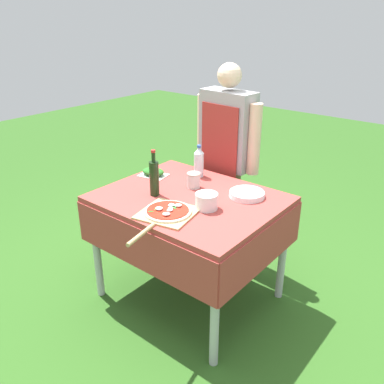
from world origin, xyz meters
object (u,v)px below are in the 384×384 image
at_px(plate_stack, 247,194).
at_px(sauce_jar, 194,181).
at_px(oil_bottle, 154,177).
at_px(mixing_tub, 207,201).
at_px(person_cook, 227,149).
at_px(pizza_on_peel, 167,213).
at_px(prep_table, 189,211).
at_px(water_bottle, 199,162).
at_px(herb_container, 153,172).

xyz_separation_m(plate_stack, sauce_jar, (-0.36, -0.10, 0.03)).
xyz_separation_m(oil_bottle, sauce_jar, (0.12, 0.26, -0.08)).
bearing_deg(mixing_tub, person_cook, 115.86).
xyz_separation_m(pizza_on_peel, plate_stack, (0.23, 0.52, 0.00)).
height_order(prep_table, plate_stack, plate_stack).
relative_size(person_cook, water_bottle, 6.60).
bearing_deg(mixing_tub, oil_bottle, -172.09).
xyz_separation_m(prep_table, sauce_jar, (-0.08, 0.14, 0.15)).
bearing_deg(oil_bottle, herb_container, 135.70).
bearing_deg(pizza_on_peel, mixing_tub, 47.44).
bearing_deg(plate_stack, oil_bottle, -143.46).
height_order(oil_bottle, herb_container, oil_bottle).
distance_m(prep_table, herb_container, 0.48).
xyz_separation_m(person_cook, water_bottle, (-0.03, -0.31, -0.02)).
bearing_deg(mixing_tub, prep_table, 160.82).
relative_size(prep_table, plate_stack, 4.96).
distance_m(prep_table, water_bottle, 0.43).
bearing_deg(prep_table, pizza_on_peel, -77.98).
xyz_separation_m(mixing_tub, sauce_jar, (-0.27, 0.21, -0.00)).
bearing_deg(herb_container, prep_table, -15.30).
distance_m(pizza_on_peel, water_bottle, 0.66).
bearing_deg(oil_bottle, person_cook, 86.65).
height_order(person_cook, herb_container, person_cook).
bearing_deg(person_cook, herb_container, 64.66).
relative_size(oil_bottle, sauce_jar, 2.97).
distance_m(oil_bottle, herb_container, 0.36).
distance_m(prep_table, mixing_tub, 0.25).
bearing_deg(pizza_on_peel, herb_container, 129.07).
relative_size(pizza_on_peel, sauce_jar, 5.64).
bearing_deg(sauce_jar, herb_container, -177.15).
height_order(prep_table, oil_bottle, oil_bottle).
relative_size(prep_table, herb_container, 5.17).
bearing_deg(sauce_jar, mixing_tub, -37.65).
xyz_separation_m(prep_table, herb_container, (-0.44, 0.12, 0.13)).
bearing_deg(pizza_on_peel, sauce_jar, 95.84).
xyz_separation_m(oil_bottle, herb_container, (-0.25, 0.24, -0.10)).
bearing_deg(oil_bottle, pizza_on_peel, -33.02).
distance_m(person_cook, pizza_on_peel, 0.95).
bearing_deg(prep_table, plate_stack, 39.52).
xyz_separation_m(person_cook, pizza_on_peel, (0.21, -0.92, -0.12)).
distance_m(oil_bottle, mixing_tub, 0.40).
bearing_deg(water_bottle, pizza_on_peel, -68.74).
bearing_deg(pizza_on_peel, plate_stack, 54.52).
xyz_separation_m(prep_table, mixing_tub, (0.19, -0.07, 0.15)).
relative_size(person_cook, mixing_tub, 11.25).
xyz_separation_m(pizza_on_peel, oil_bottle, (-0.26, 0.17, 0.11)).
height_order(pizza_on_peel, mixing_tub, mixing_tub).
distance_m(person_cook, plate_stack, 0.60).
height_order(herb_container, plate_stack, herb_container).
bearing_deg(mixing_tub, sauce_jar, 142.35).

